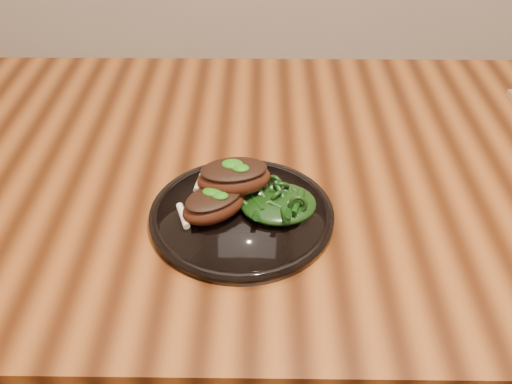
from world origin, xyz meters
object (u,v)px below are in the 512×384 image
plate (242,215)px  greens_heap (278,199)px  lamb_chop_front (214,203)px  desk (386,204)px

plate → greens_heap: (0.05, 0.00, 0.02)m
lamb_chop_front → plate: bearing=14.1°
plate → greens_heap: greens_heap is taller
desk → plate: (-0.24, -0.14, 0.09)m
desk → lamb_chop_front: (-0.28, -0.15, 0.12)m
plate → desk: bearing=30.2°
desk → plate: size_ratio=6.15×
greens_heap → plate: bearing=-174.8°
plate → lamb_chop_front: bearing=-165.9°
desk → lamb_chop_front: bearing=-151.7°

